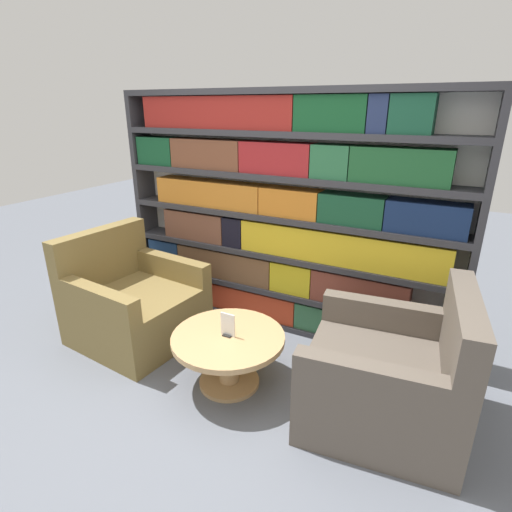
% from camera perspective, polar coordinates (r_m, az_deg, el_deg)
% --- Properties ---
extents(ground_plane, '(14.00, 14.00, 0.00)m').
position_cam_1_polar(ground_plane, '(3.00, -7.12, -19.50)').
color(ground_plane, slate).
extents(bookshelf, '(3.07, 0.30, 2.06)m').
position_cam_1_polar(bookshelf, '(3.50, 3.32, 5.61)').
color(bookshelf, silver).
rests_on(bookshelf, ground_plane).
extents(armchair_left, '(1.02, 1.00, 0.93)m').
position_cam_1_polar(armchair_left, '(3.66, -17.13, -6.61)').
color(armchair_left, olive).
rests_on(armchair_left, ground_plane).
extents(armchair_right, '(1.04, 1.02, 0.93)m').
position_cam_1_polar(armchair_right, '(2.78, 18.46, -16.21)').
color(armchair_right, brown).
rests_on(armchair_right, ground_plane).
extents(coffee_table, '(0.81, 0.81, 0.41)m').
position_cam_1_polar(coffee_table, '(2.94, -3.95, -13.14)').
color(coffee_table, tan).
rests_on(coffee_table, ground_plane).
extents(table_sign, '(0.11, 0.06, 0.17)m').
position_cam_1_polar(table_sign, '(2.84, -4.04, -9.97)').
color(table_sign, black).
rests_on(table_sign, coffee_table).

